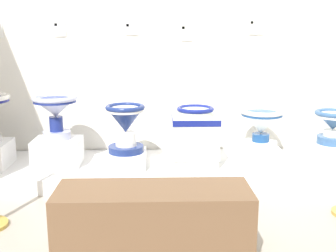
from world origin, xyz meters
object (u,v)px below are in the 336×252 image
object	(u,v)px
plinth_block_slender_white	(330,153)
museum_bench	(154,223)
plinth_block_tall_cobalt	(58,152)
info_placard_second	(60,29)
antique_toilet_tall_cobalt	(55,109)
plinth_block_rightmost	(195,160)
info_placard_third	(132,29)
plinth_block_squat_floral	(126,159)
info_placard_fifth	(256,27)
antique_toilet_pale_glazed	(261,123)
plinth_block_pale_glazed	(260,152)
antique_toilet_rightmost	(195,131)
info_placard_fourth	(187,32)
antique_toilet_slender_white	(333,123)
antique_toilet_squat_floral	(125,123)

from	to	relation	value
plinth_block_slender_white	museum_bench	xyz separation A→B (m)	(-1.53, -1.28, -0.01)
plinth_block_tall_cobalt	info_placard_second	world-z (taller)	info_placard_second
antique_toilet_tall_cobalt	plinth_block_slender_white	xyz separation A→B (m)	(2.36, -0.04, -0.40)
plinth_block_rightmost	info_placard_third	xyz separation A→B (m)	(-0.55, 0.50, 1.11)
plinth_block_squat_floral	info_placard_fifth	size ratio (longest dim) A/B	2.67
info_placard_third	antique_toilet_pale_glazed	bearing A→B (deg)	-16.90
antique_toilet_tall_cobalt	plinth_block_pale_glazed	bearing A→B (deg)	3.30
antique_toilet_rightmost	plinth_block_rightmost	bearing A→B (deg)	90.00
plinth_block_rightmost	plinth_block_pale_glazed	world-z (taller)	plinth_block_pale_glazed
antique_toilet_tall_cobalt	info_placard_fifth	size ratio (longest dim) A/B	2.77
plinth_block_squat_floral	info_placard_third	xyz separation A→B (m)	(0.04, 0.50, 1.09)
plinth_block_slender_white	info_placard_fourth	xyz separation A→B (m)	(-1.22, 0.49, 1.03)
plinth_block_squat_floral	antique_toilet_slender_white	xyz separation A→B (m)	(1.77, 0.01, 0.30)
plinth_block_tall_cobalt	plinth_block_slender_white	bearing A→B (deg)	-0.99
plinth_block_rightmost	plinth_block_pale_glazed	distance (m)	0.62
info_placard_second	plinth_block_squat_floral	bearing A→B (deg)	-39.26
plinth_block_squat_floral	antique_toilet_slender_white	size ratio (longest dim) A/B	1.14
antique_toilet_pale_glazed	antique_toilet_slender_white	size ratio (longest dim) A/B	1.19
antique_toilet_pale_glazed	info_placard_second	size ratio (longest dim) A/B	2.88
plinth_block_squat_floral	antique_toilet_slender_white	bearing A→B (deg)	0.39
plinth_block_pale_glazed	info_placard_second	size ratio (longest dim) A/B	2.58
antique_toilet_squat_floral	info_placard_fourth	xyz separation A→B (m)	(0.55, 0.50, 0.75)
antique_toilet_squat_floral	antique_toilet_slender_white	xyz separation A→B (m)	(1.77, 0.01, -0.01)
info_placard_fifth	info_placard_third	bearing A→B (deg)	-180.00
antique_toilet_slender_white	antique_toilet_pale_glazed	bearing A→B (deg)	166.11
plinth_block_slender_white	museum_bench	world-z (taller)	museum_bench
plinth_block_tall_cobalt	antique_toilet_squat_floral	distance (m)	0.65
plinth_block_tall_cobalt	plinth_block_squat_floral	world-z (taller)	plinth_block_tall_cobalt
plinth_block_squat_floral	antique_toilet_squat_floral	distance (m)	0.31
antique_toilet_slender_white	info_placard_third	xyz separation A→B (m)	(-1.73, 0.49, 0.79)
plinth_block_slender_white	info_placard_fifth	size ratio (longest dim) A/B	2.82
antique_toilet_rightmost	info_placard_third	size ratio (longest dim) A/B	3.61
plinth_block_rightmost	info_placard_fifth	distance (m)	1.37
plinth_block_rightmost	antique_toilet_pale_glazed	world-z (taller)	antique_toilet_pale_glazed
plinth_block_rightmost	plinth_block_slender_white	bearing A→B (deg)	0.12
plinth_block_squat_floral	plinth_block_pale_glazed	bearing A→B (deg)	7.44
plinth_block_pale_glazed	museum_bench	distance (m)	1.71
plinth_block_tall_cobalt	plinth_block_rightmost	size ratio (longest dim) A/B	1.06
antique_toilet_rightmost	plinth_block_slender_white	xyz separation A→B (m)	(1.18, 0.00, -0.21)
plinth_block_slender_white	info_placard_fifth	distance (m)	1.32
plinth_block_pale_glazed	plinth_block_rightmost	bearing A→B (deg)	-166.42
plinth_block_tall_cobalt	antique_toilet_squat_floral	bearing A→B (deg)	-5.10
plinth_block_pale_glazed	plinth_block_slender_white	bearing A→B (deg)	-13.89
antique_toilet_squat_floral	info_placard_second	distance (m)	1.11
antique_toilet_rightmost	info_placard_fourth	distance (m)	0.96
info_placard_third	antique_toilet_slender_white	bearing A→B (deg)	-15.90
museum_bench	antique_toilet_squat_floral	bearing A→B (deg)	100.70
museum_bench	antique_toilet_rightmost	bearing A→B (deg)	74.81
plinth_block_squat_floral	antique_toilet_rightmost	world-z (taller)	antique_toilet_rightmost
antique_toilet_slender_white	info_placard_fifth	xyz separation A→B (m)	(-0.58, 0.49, 0.81)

